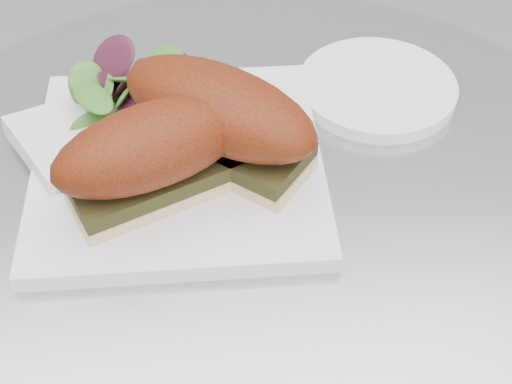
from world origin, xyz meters
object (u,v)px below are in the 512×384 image
(saucer, at_px, (377,87))
(plate, at_px, (178,163))
(sandwich_right, at_px, (218,116))
(sandwich_left, at_px, (154,154))

(saucer, bearing_deg, plate, -156.13)
(saucer, bearing_deg, sandwich_right, -150.97)
(plate, height_order, sandwich_right, sandwich_right)
(sandwich_left, relative_size, sandwich_right, 0.92)
(sandwich_right, bearing_deg, sandwich_left, -103.47)
(sandwich_left, xyz_separation_m, sandwich_right, (0.05, 0.04, -0.00))
(sandwich_left, height_order, sandwich_right, same)
(plate, distance_m, saucer, 0.21)
(sandwich_right, bearing_deg, saucer, 68.73)
(sandwich_left, bearing_deg, plate, 45.42)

